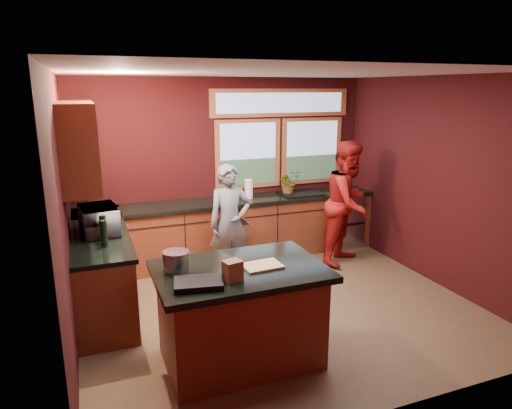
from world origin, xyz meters
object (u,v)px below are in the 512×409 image
person_red (348,203)px  cutting_board (262,266)px  stock_pot (176,261)px  person_grey (230,223)px  island (240,314)px

person_red → cutting_board: size_ratio=5.19×
stock_pot → cutting_board: bearing=-14.9°
person_grey → person_red: size_ratio=0.87×
island → person_grey: size_ratio=0.98×
island → cutting_board: 0.52m
island → person_red: bearing=38.6°
person_grey → person_red: person_red is taller
island → cutting_board: cutting_board is taller
person_grey → stock_pot: person_grey is taller
island → person_red: person_red is taller
island → cutting_board: (0.20, -0.05, 0.48)m
person_red → stock_pot: size_ratio=7.56×
island → stock_pot: size_ratio=6.46×
person_grey → stock_pot: size_ratio=6.60×
stock_pot → person_red: bearing=30.7°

